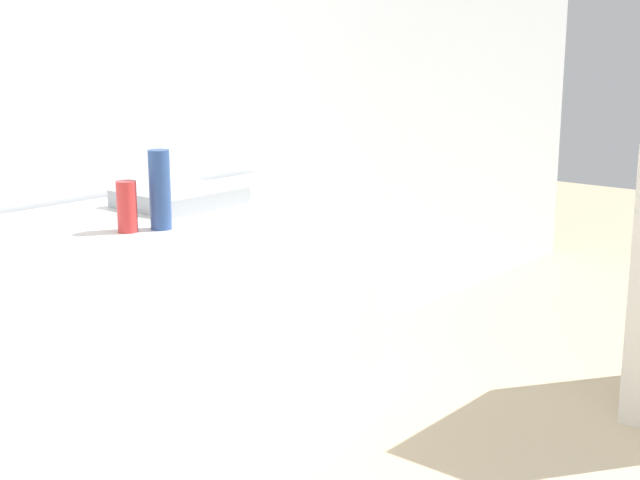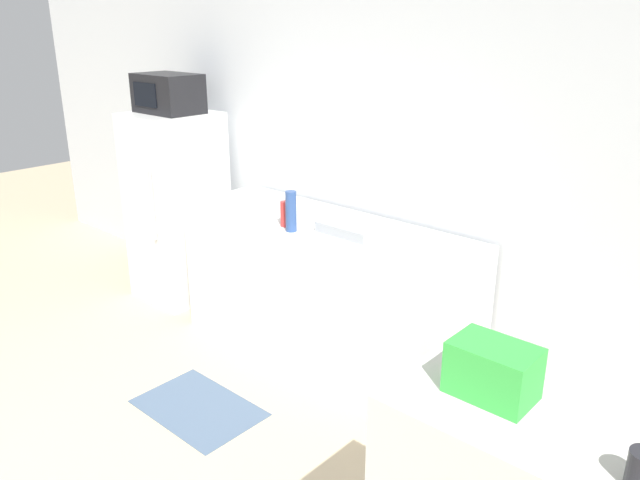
% 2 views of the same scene
% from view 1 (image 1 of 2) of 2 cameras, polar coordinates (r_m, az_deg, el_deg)
% --- Properties ---
extents(wall_back, '(8.00, 0.06, 2.60)m').
position_cam_1_polar(wall_back, '(3.28, -16.84, 8.72)').
color(wall_back, silver).
rests_on(wall_back, ground_plane).
extents(counter, '(2.02, 0.66, 0.93)m').
position_cam_1_polar(counter, '(3.12, -12.24, -6.93)').
color(counter, silver).
rests_on(counter, ground_plane).
extents(sink_basin, '(0.37, 0.33, 0.06)m').
position_cam_1_polar(sink_basin, '(3.15, -8.92, 2.72)').
color(sink_basin, '#9EA3A8').
rests_on(sink_basin, counter).
extents(bottle_tall, '(0.07, 0.07, 0.24)m').
position_cam_1_polar(bottle_tall, '(2.76, -10.15, 3.17)').
color(bottle_tall, '#2D4C8C').
rests_on(bottle_tall, counter).
extents(bottle_short, '(0.06, 0.06, 0.16)m').
position_cam_1_polar(bottle_short, '(2.74, -12.20, 2.09)').
color(bottle_short, red).
rests_on(bottle_short, counter).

